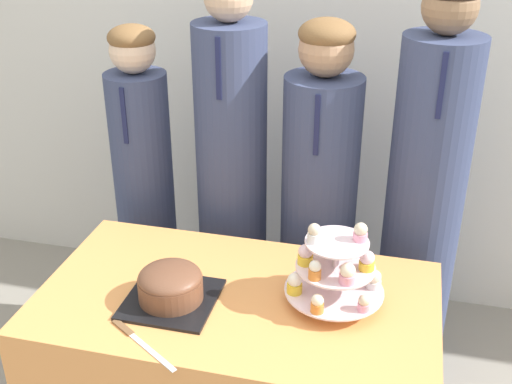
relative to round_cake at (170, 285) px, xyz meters
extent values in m
cube|color=silver|center=(0.19, 1.30, 0.56)|extent=(9.00, 0.06, 2.70)
cube|color=#EF9951|center=(0.19, 0.07, -0.43)|extent=(1.25, 0.70, 0.73)
cube|color=black|center=(0.00, 0.00, -0.05)|extent=(0.28, 0.28, 0.01)
cylinder|color=brown|center=(0.00, 0.00, -0.01)|extent=(0.20, 0.20, 0.07)
ellipsoid|color=brown|center=(0.00, 0.00, 0.03)|extent=(0.20, 0.20, 0.07)
cube|color=silver|center=(0.03, -0.24, -0.06)|extent=(0.18, 0.12, 0.00)
cube|color=brown|center=(-0.09, -0.16, -0.06)|extent=(0.09, 0.07, 0.01)
cylinder|color=silver|center=(0.49, 0.12, 0.05)|extent=(0.02, 0.02, 0.22)
cylinder|color=silver|center=(0.49, 0.12, -0.02)|extent=(0.31, 0.31, 0.01)
cylinder|color=silver|center=(0.49, 0.12, 0.07)|extent=(0.24, 0.24, 0.01)
cylinder|color=silver|center=(0.49, 0.12, 0.16)|extent=(0.19, 0.19, 0.01)
cylinder|color=pink|center=(0.41, 0.21, 0.00)|extent=(0.05, 0.05, 0.03)
sphere|color=white|center=(0.41, 0.21, 0.03)|extent=(0.04, 0.04, 0.04)
cylinder|color=yellow|center=(0.37, 0.07, 0.00)|extent=(0.05, 0.05, 0.03)
sphere|color=white|center=(0.37, 0.07, 0.03)|extent=(0.04, 0.04, 0.04)
cylinder|color=orange|center=(0.46, -0.01, 0.00)|extent=(0.04, 0.04, 0.03)
sphere|color=#F4E5C6|center=(0.46, -0.01, 0.03)|extent=(0.04, 0.04, 0.04)
cylinder|color=pink|center=(0.59, 0.03, 0.00)|extent=(0.04, 0.04, 0.02)
sphere|color=beige|center=(0.59, 0.03, 0.02)|extent=(0.03, 0.03, 0.03)
cylinder|color=white|center=(0.61, 0.16, 0.00)|extent=(0.05, 0.05, 0.02)
sphere|color=#F4E5C6|center=(0.61, 0.16, 0.02)|extent=(0.04, 0.04, 0.04)
cylinder|color=yellow|center=(0.51, 0.24, 0.00)|extent=(0.04, 0.04, 0.02)
sphere|color=#F4E5C6|center=(0.51, 0.24, 0.02)|extent=(0.04, 0.04, 0.04)
cylinder|color=orange|center=(0.43, 0.20, 0.09)|extent=(0.04, 0.04, 0.03)
sphere|color=#F4E5C6|center=(0.43, 0.20, 0.11)|extent=(0.04, 0.04, 0.04)
cylinder|color=yellow|center=(0.40, 0.11, 0.09)|extent=(0.05, 0.05, 0.03)
sphere|color=silver|center=(0.40, 0.11, 0.12)|extent=(0.04, 0.04, 0.04)
cylinder|color=orange|center=(0.44, 0.04, 0.09)|extent=(0.04, 0.04, 0.03)
sphere|color=white|center=(0.44, 0.04, 0.12)|extent=(0.04, 0.04, 0.04)
cylinder|color=pink|center=(0.53, 0.04, 0.09)|extent=(0.05, 0.05, 0.03)
sphere|color=#F4E5C6|center=(0.53, 0.04, 0.12)|extent=(0.05, 0.05, 0.05)
cylinder|color=yellow|center=(0.58, 0.12, 0.09)|extent=(0.05, 0.05, 0.03)
sphere|color=silver|center=(0.58, 0.12, 0.11)|extent=(0.04, 0.04, 0.04)
cylinder|color=pink|center=(0.54, 0.20, 0.09)|extent=(0.05, 0.05, 0.03)
sphere|color=white|center=(0.54, 0.20, 0.11)|extent=(0.04, 0.04, 0.04)
cylinder|color=white|center=(0.42, 0.09, 0.17)|extent=(0.04, 0.04, 0.03)
sphere|color=beige|center=(0.42, 0.09, 0.20)|extent=(0.04, 0.04, 0.04)
cylinder|color=pink|center=(0.55, 0.14, 0.17)|extent=(0.04, 0.04, 0.02)
sphere|color=beige|center=(0.55, 0.14, 0.20)|extent=(0.04, 0.04, 0.04)
cylinder|color=#384266|center=(-0.38, 0.69, -0.17)|extent=(0.24, 0.24, 1.24)
sphere|color=beige|center=(-0.38, 0.69, 0.54)|extent=(0.18, 0.18, 0.18)
ellipsoid|color=brown|center=(-0.38, 0.69, 0.58)|extent=(0.18, 0.18, 0.10)
cube|color=#191E47|center=(-0.38, 0.56, 0.32)|extent=(0.02, 0.01, 0.22)
cylinder|color=#384266|center=(0.00, 0.69, -0.07)|extent=(0.28, 0.28, 1.45)
cube|color=#191E47|center=(0.00, 0.55, 0.53)|extent=(0.02, 0.01, 0.22)
cylinder|color=#384266|center=(0.35, 0.69, -0.15)|extent=(0.29, 0.29, 1.28)
sphere|color=tan|center=(0.35, 0.69, 0.58)|extent=(0.20, 0.20, 0.20)
ellipsoid|color=brown|center=(0.35, 0.69, 0.64)|extent=(0.20, 0.20, 0.11)
cube|color=#191E47|center=(0.35, 0.54, 0.36)|extent=(0.02, 0.01, 0.22)
cylinder|color=#384266|center=(0.75, 0.69, -0.07)|extent=(0.29, 0.29, 1.45)
sphere|color=#8E6B4C|center=(0.75, 0.69, 0.75)|extent=(0.19, 0.19, 0.19)
cube|color=#191E47|center=(0.75, 0.54, 0.52)|extent=(0.02, 0.01, 0.22)
camera|label=1|loc=(0.65, -1.52, 1.14)|focal=45.00mm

